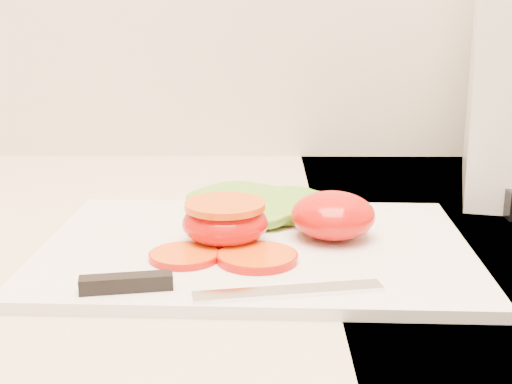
{
  "coord_description": "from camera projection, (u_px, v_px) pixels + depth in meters",
  "views": [
    {
      "loc": [
        0.11,
        0.99,
        1.15
      ],
      "look_at": [
        0.11,
        1.6,
        0.99
      ],
      "focal_mm": 50.0,
      "sensor_mm": 36.0,
      "label": 1
    }
  ],
  "objects": [
    {
      "name": "tomato_half_cut",
      "position": [
        225.0,
        221.0,
        0.63
      ],
      "size": [
        0.08,
        0.08,
        0.04
      ],
      "color": "#DA0000",
      "rests_on": "cutting_board"
    },
    {
      "name": "tomato_slice_1",
      "position": [
        184.0,
        256.0,
        0.6
      ],
      "size": [
        0.06,
        0.06,
        0.01
      ],
      "primitive_type": "cylinder",
      "color": "orange",
      "rests_on": "cutting_board"
    },
    {
      "name": "knife",
      "position": [
        190.0,
        286.0,
        0.53
      ],
      "size": [
        0.23,
        0.04,
        0.01
      ],
      "rotation": [
        0.0,
        0.0,
        0.18
      ],
      "color": "silver",
      "rests_on": "cutting_board"
    },
    {
      "name": "lettuce_leaf_0",
      "position": [
        244.0,
        205.0,
        0.71
      ],
      "size": [
        0.16,
        0.15,
        0.03
      ],
      "primitive_type": "ellipsoid",
      "rotation": [
        0.0,
        0.0,
        -0.6
      ],
      "color": "#79B530",
      "rests_on": "cutting_board"
    },
    {
      "name": "cutting_board",
      "position": [
        256.0,
        249.0,
        0.64
      ],
      "size": [
        0.39,
        0.29,
        0.01
      ],
      "primitive_type": "cube",
      "rotation": [
        0.0,
        0.0,
        -0.04
      ],
      "color": "white",
      "rests_on": "counter"
    },
    {
      "name": "lettuce_leaf_1",
      "position": [
        291.0,
        205.0,
        0.71
      ],
      "size": [
        0.13,
        0.12,
        0.02
      ],
      "primitive_type": "ellipsoid",
      "rotation": [
        0.0,
        0.0,
        0.67
      ],
      "color": "#79B530",
      "rests_on": "cutting_board"
    },
    {
      "name": "tomato_half_dome",
      "position": [
        333.0,
        215.0,
        0.65
      ],
      "size": [
        0.08,
        0.08,
        0.04
      ],
      "primitive_type": "ellipsoid",
      "color": "#DA0000",
      "rests_on": "cutting_board"
    },
    {
      "name": "tomato_slice_0",
      "position": [
        257.0,
        257.0,
        0.59
      ],
      "size": [
        0.07,
        0.07,
        0.01
      ],
      "primitive_type": "cylinder",
      "color": "orange",
      "rests_on": "cutting_board"
    }
  ]
}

